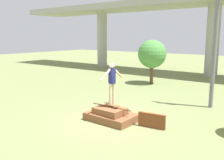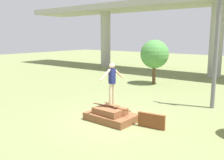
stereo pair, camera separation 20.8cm
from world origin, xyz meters
name	(u,v)px [view 2 (the right image)]	position (x,y,z in m)	size (l,w,h in m)	color
ground_plane	(111,120)	(0.00, 0.00, 0.00)	(80.00, 80.00, 0.00)	olive
scrap_pile	(111,115)	(0.00, -0.02, 0.23)	(2.04, 1.38, 0.61)	brown
scrap_plank_loose	(151,121)	(1.75, 0.27, 0.29)	(1.09, 0.25, 0.57)	brown
skateboard	(112,104)	(-0.01, 0.07, 0.68)	(0.81, 0.41, 0.09)	brown
skater	(112,80)	(-0.01, 0.07, 1.69)	(0.37, 1.18, 1.71)	#C6B78E
highway_overpass	(219,6)	(0.00, 14.31, 5.95)	(44.00, 4.78, 6.76)	#A8A59E
utility_pole	(217,42)	(2.76, 4.52, 3.19)	(1.30, 0.20, 6.13)	slate
tree_behind_left	(155,54)	(-2.56, 8.32, 2.18)	(2.05, 2.05, 3.22)	brown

